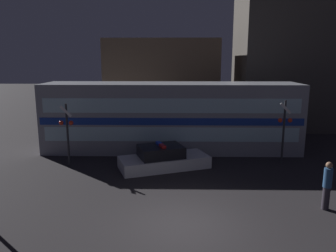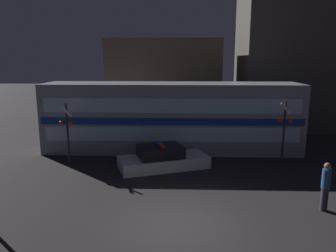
{
  "view_description": "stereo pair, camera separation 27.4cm",
  "coord_description": "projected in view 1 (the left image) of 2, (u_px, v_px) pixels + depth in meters",
  "views": [
    {
      "loc": [
        -0.29,
        -9.53,
        5.18
      ],
      "look_at": [
        -0.63,
        7.27,
        1.74
      ],
      "focal_mm": 35.0,
      "sensor_mm": 36.0,
      "label": 1
    },
    {
      "loc": [
        -0.02,
        -9.52,
        5.18
      ],
      "look_at": [
        -0.63,
        7.27,
        1.74
      ],
      "focal_mm": 35.0,
      "sensor_mm": 36.0,
      "label": 2
    }
  ],
  "objects": [
    {
      "name": "crossing_signal_near",
      "position": [
        284.0,
        127.0,
        16.08
      ],
      "size": [
        0.7,
        0.28,
        3.22
      ],
      "color": "#2D2D33",
      "rests_on": "ground_plane"
    },
    {
      "name": "building_left",
      "position": [
        162.0,
        83.0,
        25.97
      ],
      "size": [
        8.52,
        5.02,
        6.65
      ],
      "color": "brown",
      "rests_on": "ground_plane"
    },
    {
      "name": "police_car",
      "position": [
        163.0,
        159.0,
        15.8
      ],
      "size": [
        4.59,
        3.09,
        1.23
      ],
      "rotation": [
        0.0,
        0.0,
        0.36
      ],
      "color": "silver",
      "rests_on": "ground_plane"
    },
    {
      "name": "train",
      "position": [
        171.0,
        117.0,
        18.71
      ],
      "size": [
        14.3,
        2.87,
        3.86
      ],
      "color": "gray",
      "rests_on": "ground_plane"
    },
    {
      "name": "crossing_signal_far",
      "position": [
        67.0,
        129.0,
        15.97
      ],
      "size": [
        0.7,
        0.28,
        3.08
      ],
      "color": "#2D2D33",
      "rests_on": "ground_plane"
    },
    {
      "name": "ground_plane",
      "position": [
        183.0,
        226.0,
        10.37
      ],
      "size": [
        120.0,
        120.0,
        0.0
      ],
      "primitive_type": "plane",
      "color": "#262326"
    },
    {
      "name": "pedestrian",
      "position": [
        327.0,
        185.0,
        11.34
      ],
      "size": [
        0.29,
        0.29,
        1.73
      ],
      "color": "#2D2833",
      "rests_on": "ground_plane"
    },
    {
      "name": "building_center",
      "position": [
        292.0,
        61.0,
        24.88
      ],
      "size": [
        8.08,
        5.82,
        10.1
      ],
      "color": "#47423D",
      "rests_on": "ground_plane"
    }
  ]
}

